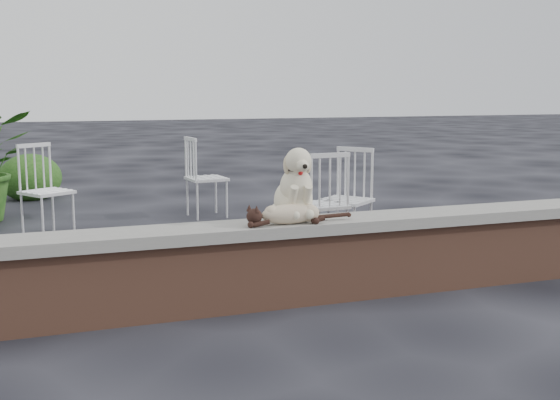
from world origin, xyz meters
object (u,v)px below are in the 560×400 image
object	(u,v)px
chair_d	(345,199)
chair_e	(207,177)
chair_a	(47,190)
cat	(290,213)
chair_c	(320,203)
dog	(293,183)

from	to	relation	value
chair_d	chair_e	world-z (taller)	same
chair_d	chair_a	distance (m)	3.04
chair_d	cat	bearing A→B (deg)	-74.82
chair_d	chair_a	size ratio (longest dim) A/B	1.00
chair_c	chair_d	size ratio (longest dim) A/B	1.00
dog	chair_c	world-z (taller)	dog
dog	chair_c	xyz separation A→B (m)	(0.71, 1.20, -0.37)
dog	chair_d	size ratio (longest dim) A/B	0.56
chair_a	chair_e	world-z (taller)	same
chair_d	chair_a	bearing A→B (deg)	-158.36
chair_a	chair_e	xyz separation A→B (m)	(1.79, 0.52, 0.00)
chair_d	dog	bearing A→B (deg)	-75.66
cat	chair_c	bearing A→B (deg)	62.28
cat	chair_d	xyz separation A→B (m)	(1.12, 1.51, -0.19)
chair_c	chair_a	world-z (taller)	same
chair_e	chair_a	bearing A→B (deg)	100.02
cat	chair_d	world-z (taller)	chair_d
chair_c	chair_d	distance (m)	0.37
cat	chair_d	distance (m)	1.89
chair_d	chair_e	bearing A→B (deg)	164.03
chair_d	chair_e	xyz separation A→B (m)	(-0.84, 2.04, 0.00)
chair_c	cat	bearing A→B (deg)	55.91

